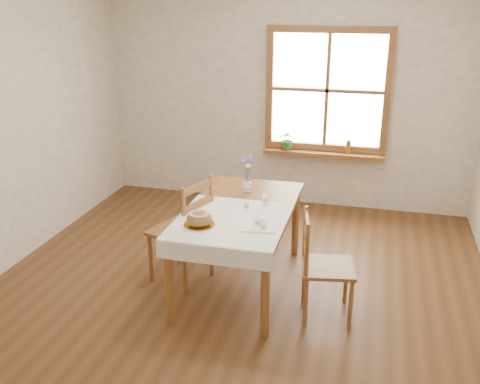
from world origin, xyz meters
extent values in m
plane|color=brown|center=(0.00, 0.00, 0.00)|extent=(5.00, 5.00, 0.00)
cube|color=white|center=(0.00, 2.50, 1.30)|extent=(4.50, 0.10, 2.60)
cube|color=white|center=(0.00, -2.50, 1.30)|extent=(4.50, 0.10, 2.60)
cube|color=#96562E|center=(0.50, 2.46, 2.14)|extent=(1.46, 0.08, 0.08)
cube|color=#96562E|center=(0.50, 2.46, 0.76)|extent=(1.46, 0.08, 0.08)
cube|color=#96562E|center=(-0.19, 2.46, 1.45)|extent=(0.08, 0.08, 1.30)
cube|color=#96562E|center=(1.19, 2.46, 1.45)|extent=(0.08, 0.08, 1.30)
cube|color=#96562E|center=(0.50, 2.46, 1.45)|extent=(0.04, 0.06, 1.30)
cube|color=#96562E|center=(0.50, 2.46, 1.45)|extent=(1.30, 0.06, 0.04)
cube|color=white|center=(0.50, 2.49, 1.45)|extent=(1.30, 0.01, 1.30)
cube|color=#96562E|center=(0.50, 2.40, 0.69)|extent=(1.46, 0.20, 0.05)
cube|color=#96562E|center=(0.00, 0.30, 0.72)|extent=(0.90, 1.60, 0.05)
cylinder|color=#96562E|center=(-0.39, -0.44, 0.35)|extent=(0.07, 0.07, 0.70)
cylinder|color=#96562E|center=(0.39, -0.44, 0.35)|extent=(0.07, 0.07, 0.70)
cylinder|color=#96562E|center=(-0.39, 1.04, 0.35)|extent=(0.07, 0.07, 0.70)
cylinder|color=#96562E|center=(0.39, 1.04, 0.35)|extent=(0.07, 0.07, 0.70)
cube|color=white|center=(0.00, 0.00, 0.76)|extent=(0.91, 0.99, 0.01)
cylinder|color=white|center=(-0.21, -0.18, 0.77)|extent=(0.30, 0.30, 0.01)
ellipsoid|color=brown|center=(-0.21, -0.18, 0.83)|extent=(0.21, 0.21, 0.12)
cube|color=white|center=(0.27, -0.08, 0.77)|extent=(0.30, 0.26, 0.01)
cylinder|color=white|center=(0.07, 0.27, 0.80)|extent=(0.05, 0.05, 0.08)
cylinder|color=white|center=(0.20, 0.41, 0.81)|extent=(0.06, 0.06, 0.10)
cylinder|color=white|center=(-0.04, 0.71, 0.80)|extent=(0.11, 0.11, 0.09)
imported|color=#32752E|center=(0.06, 2.40, 0.81)|extent=(0.25, 0.27, 0.19)
cylinder|color=#9F631D|center=(0.79, 2.40, 0.80)|extent=(0.06, 0.06, 0.17)
camera|label=1|loc=(1.10, -3.91, 2.51)|focal=40.00mm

